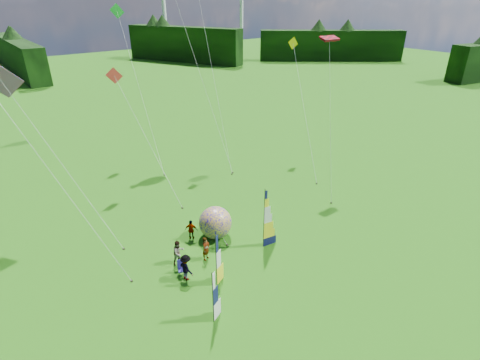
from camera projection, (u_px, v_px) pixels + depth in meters
ground at (289, 273)px, 24.45m from camera, size 220.00×220.00×0.00m
treeline_ring at (293, 221)px, 22.66m from camera, size 210.00×210.00×8.00m
feather_banner_main at (264, 220)px, 25.93m from camera, size 1.24×0.30×4.56m
side_banner_left at (216, 262)px, 22.58m from camera, size 0.97×0.51×3.67m
side_banner_far at (213, 299)px, 20.06m from camera, size 0.94×0.51×3.35m
bol_inflatable at (215, 223)px, 27.56m from camera, size 2.99×2.99×2.44m
spectator_a at (206, 249)px, 25.33m from camera, size 0.75×0.63×1.74m
spectator_b at (179, 252)px, 24.93m from camera, size 0.91×0.53×1.78m
spectator_c at (186, 267)px, 23.50m from camera, size 0.58×1.23×1.84m
spectator_d at (191, 230)px, 27.46m from camera, size 0.94×0.91×1.59m
camp_chair at (182, 269)px, 24.02m from camera, size 0.78×0.78×1.05m
kite_whale at (195, 51)px, 37.18m from camera, size 8.27×15.53×22.36m
kite_rainbow_delta at (60, 151)px, 25.42m from camera, size 11.50×14.41×13.50m
kite_parafoil at (331, 112)px, 31.69m from camera, size 8.27×9.39×14.70m
small_kite_red at (147, 134)px, 31.73m from camera, size 4.50×10.83×11.26m
small_kite_orange at (214, 76)px, 36.54m from camera, size 4.77×9.76×18.21m
small_kite_yellow at (305, 105)px, 37.19m from camera, size 7.18×11.16×12.80m
small_kite_pink at (53, 168)px, 21.20m from camera, size 9.25×10.26×14.94m
small_kite_green at (140, 87)px, 37.43m from camera, size 3.95×11.80×15.99m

